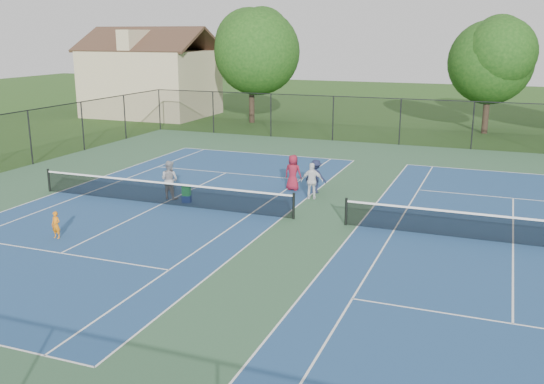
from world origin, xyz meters
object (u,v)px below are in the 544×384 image
at_px(tree_back_c, 491,56).
at_px(instructor, 170,180).
at_px(bystander_b, 316,176).
at_px(bystander_c, 293,173).
at_px(ball_hopper, 186,191).
at_px(bystander_a, 312,181).
at_px(child_player, 56,225).
at_px(clapboard_house, 151,80).
at_px(tree_back_a, 251,47).
at_px(ball_crate, 187,199).

xyz_separation_m(tree_back_c, instructor, (-12.13, -24.06, -4.63)).
bearing_deg(bystander_b, tree_back_c, -101.73).
relative_size(bystander_c, ball_hopper, 3.88).
bearing_deg(instructor, bystander_a, -152.96).
xyz_separation_m(child_player, ball_hopper, (1.99, 5.86, 0.03)).
relative_size(clapboard_house, bystander_b, 7.00).
height_order(clapboard_house, instructor, clapboard_house).
xyz_separation_m(tree_back_a, bystander_c, (10.42, -19.69, -5.20)).
bearing_deg(bystander_c, tree_back_a, -57.85).
xyz_separation_m(clapboard_house, ball_hopper, (16.83, -24.33, -2.57)).
xyz_separation_m(tree_back_a, ball_hopper, (6.83, -23.33, -5.52)).
relative_size(clapboard_house, instructor, 6.33).
bearing_deg(bystander_c, bystander_b, 178.42).
bearing_deg(clapboard_house, bystander_b, -43.99).
bearing_deg(tree_back_c, child_player, -113.55).
bearing_deg(clapboard_house, tree_back_c, 0.00).
bearing_deg(ball_crate, tree_back_a, 106.32).
relative_size(tree_back_a, ball_hopper, 21.32).
bearing_deg(bystander_b, tree_back_a, -54.26).
distance_m(clapboard_house, child_player, 33.75).
bearing_deg(bystander_c, bystander_a, 141.93).
distance_m(tree_back_a, instructor, 24.36).
bearing_deg(tree_back_a, bystander_c, -62.12).
distance_m(tree_back_a, ball_crate, 25.01).
relative_size(bystander_b, ball_crate, 4.25).
distance_m(instructor, ball_crate, 1.22).
distance_m(clapboard_house, ball_hopper, 29.70).
xyz_separation_m(bystander_b, ball_crate, (-4.72, -3.53, -0.62)).
distance_m(tree_back_c, bystander_a, 23.23).
distance_m(tree_back_a, clapboard_house, 10.47).
height_order(tree_back_a, bystander_b, tree_back_a).
relative_size(clapboard_house, ball_hopper, 25.16).
bearing_deg(bystander_a, tree_back_a, -75.17).
distance_m(bystander_a, bystander_b, 1.08).
relative_size(instructor, bystander_c, 1.02).
bearing_deg(tree_back_c, bystander_b, -107.22).
xyz_separation_m(instructor, ball_crate, (0.97, -0.27, -0.70)).
distance_m(bystander_b, ball_crate, 5.92).
relative_size(clapboard_house, bystander_a, 6.64).
bearing_deg(instructor, clapboard_house, -50.13).
height_order(bystander_a, bystander_c, bystander_c).
relative_size(bystander_b, ball_hopper, 3.59).
xyz_separation_m(bystander_b, bystander_c, (-1.13, 0.12, 0.06)).
bearing_deg(child_player, bystander_c, 61.54).
height_order(bystander_c, ball_crate, bystander_c).
distance_m(clapboard_house, instructor, 28.91).
bearing_deg(bystander_b, ball_hopper, 42.25).
bearing_deg(tree_back_c, clapboard_house, -180.00).
bearing_deg(ball_crate, bystander_c, 45.46).
xyz_separation_m(tree_back_c, ball_hopper, (-11.17, -24.33, -4.96)).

